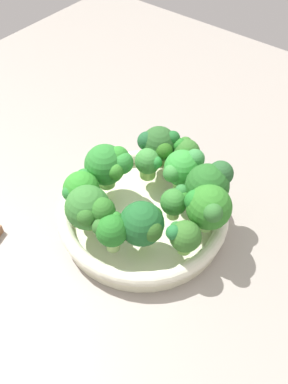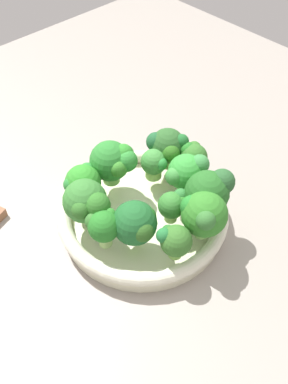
# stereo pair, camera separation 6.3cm
# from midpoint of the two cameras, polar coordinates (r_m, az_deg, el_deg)

# --- Properties ---
(ground_plane) EXTENTS (1.30, 1.30, 0.03)m
(ground_plane) POSITION_cam_midpoint_polar(r_m,az_deg,el_deg) (0.70, 1.69, -4.17)
(ground_plane) COLOR gray
(bowl) EXTENTS (0.27, 0.27, 0.04)m
(bowl) POSITION_cam_midpoint_polar(r_m,az_deg,el_deg) (0.67, 2.70, -2.98)
(bowl) COLOR #E8E7C2
(bowl) RESTS_ON ground_plane
(broccoli_floret_0) EXTENTS (0.06, 0.07, 0.07)m
(broccoli_floret_0) POSITION_cam_midpoint_polar(r_m,az_deg,el_deg) (0.65, 8.64, 2.45)
(broccoli_floret_0) COLOR #8FCD6B
(broccoli_floret_0) RESTS_ON bowl
(broccoli_floret_1) EXTENTS (0.07, 0.07, 0.07)m
(broccoli_floret_1) POSITION_cam_midpoint_polar(r_m,az_deg,el_deg) (0.61, -4.93, -1.57)
(broccoli_floret_1) COLOR #8CC15C
(broccoli_floret_1) RESTS_ON bowl
(broccoli_floret_2) EXTENTS (0.05, 0.05, 0.06)m
(broccoli_floret_2) POSITION_cam_midpoint_polar(r_m,az_deg,el_deg) (0.58, -2.50, -4.84)
(broccoli_floret_2) COLOR #A0C872
(broccoli_floret_2) RESTS_ON bowl
(broccoli_floret_3) EXTENTS (0.05, 0.05, 0.05)m
(broccoli_floret_3) POSITION_cam_midpoint_polar(r_m,az_deg,el_deg) (0.68, 4.14, 3.86)
(broccoli_floret_3) COLOR #9AD064
(broccoli_floret_3) RESTS_ON bowl
(broccoli_floret_4) EXTENTS (0.07, 0.06, 0.07)m
(broccoli_floret_4) POSITION_cam_midpoint_polar(r_m,az_deg,el_deg) (0.58, 2.01, -4.52)
(broccoli_floret_4) COLOR #8DCE5B
(broccoli_floret_4) RESTS_ON bowl
(broccoli_floret_5) EXTENTS (0.05, 0.05, 0.06)m
(broccoli_floret_5) POSITION_cam_midpoint_polar(r_m,az_deg,el_deg) (0.58, 7.26, -6.73)
(broccoli_floret_5) COLOR #8DCF58
(broccoli_floret_5) RESTS_ON bowl
(broccoli_floret_6) EXTENTS (0.06, 0.06, 0.06)m
(broccoli_floret_6) POSITION_cam_midpoint_polar(r_m,az_deg,el_deg) (0.64, -5.60, 1.15)
(broccoli_floret_6) COLOR #8BC05F
(broccoli_floret_6) RESTS_ON bowl
(broccoli_floret_7) EXTENTS (0.04, 0.05, 0.05)m
(broccoli_floret_7) POSITION_cam_midpoint_polar(r_m,az_deg,el_deg) (0.62, 7.08, -1.87)
(broccoli_floret_7) COLOR #87B858
(broccoli_floret_7) RESTS_ON bowl
(broccoli_floret_8) EXTENTS (0.07, 0.07, 0.08)m
(broccoli_floret_8) POSITION_cam_midpoint_polar(r_m,az_deg,el_deg) (0.66, -1.21, 4.20)
(broccoli_floret_8) COLOR #7EBD5B
(broccoli_floret_8) RESTS_ON bowl
(broccoli_floret_9) EXTENTS (0.07, 0.07, 0.08)m
(broccoli_floret_9) POSITION_cam_midpoint_polar(r_m,az_deg,el_deg) (0.62, 11.90, -0.06)
(broccoli_floret_9) COLOR #93D963
(broccoli_floret_9) RESTS_ON bowl
(broccoli_floret_10) EXTENTS (0.05, 0.05, 0.06)m
(broccoli_floret_10) POSITION_cam_midpoint_polar(r_m,az_deg,el_deg) (0.69, 9.37, 4.72)
(broccoli_floret_10) COLOR #86B451
(broccoli_floret_10) RESTS_ON bowl
(broccoli_floret_11) EXTENTS (0.07, 0.06, 0.07)m
(broccoli_floret_11) POSITION_cam_midpoint_polar(r_m,az_deg,el_deg) (0.69, 5.80, 6.09)
(broccoli_floret_11) COLOR #8FC75E
(broccoli_floret_11) RESTS_ON bowl
(broccoli_floret_12) EXTENTS (0.07, 0.07, 0.08)m
(broccoli_floret_12) POSITION_cam_midpoint_polar(r_m,az_deg,el_deg) (0.59, 11.12, -3.17)
(broccoli_floret_12) COLOR #8CC468
(broccoli_floret_12) RESTS_ON bowl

